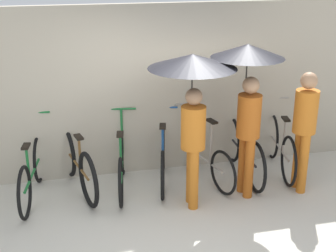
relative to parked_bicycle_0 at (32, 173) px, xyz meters
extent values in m
plane|color=beige|center=(1.85, -1.34, -0.37)|extent=(30.00, 30.00, 0.00)
cube|color=#B2A893|center=(1.85, 0.54, 0.91)|extent=(11.71, 0.12, 2.55)
torus|color=black|center=(0.08, 0.51, -0.02)|extent=(0.15, 0.70, 0.70)
torus|color=black|center=(-0.08, -0.53, -0.02)|extent=(0.15, 0.70, 0.70)
cylinder|color=#19662D|center=(0.00, -0.01, -0.02)|extent=(0.19, 1.04, 0.04)
cylinder|color=#19662D|center=(-0.03, -0.19, 0.22)|extent=(0.04, 0.04, 0.48)
cube|color=black|center=(-0.03, -0.19, 0.48)|extent=(0.12, 0.21, 0.03)
cylinder|color=#19662D|center=(0.08, 0.51, 0.34)|extent=(0.04, 0.04, 0.72)
cylinder|color=#19662D|center=(0.08, 0.51, 0.70)|extent=(0.44, 0.09, 0.03)
torus|color=black|center=(0.50, 0.61, 0.01)|extent=(0.23, 0.76, 0.77)
torus|color=black|center=(0.73, -0.41, 0.01)|extent=(0.23, 0.76, 0.77)
cylinder|color=brown|center=(0.62, 0.10, 0.01)|extent=(0.27, 1.03, 0.04)
cylinder|color=brown|center=(0.66, -0.08, 0.25)|extent=(0.04, 0.04, 0.48)
cube|color=black|center=(0.66, -0.08, 0.50)|extent=(0.13, 0.22, 0.03)
cylinder|color=brown|center=(0.50, 0.61, 0.33)|extent=(0.04, 0.04, 0.64)
cylinder|color=brown|center=(0.50, 0.61, 0.65)|extent=(0.44, 0.13, 0.03)
torus|color=black|center=(1.32, 0.47, -0.03)|extent=(0.16, 0.68, 0.68)
torus|color=black|center=(1.15, -0.52, -0.03)|extent=(0.16, 0.68, 0.68)
cylinder|color=#19662D|center=(1.24, -0.02, -0.03)|extent=(0.21, 0.99, 0.04)
cylinder|color=#19662D|center=(1.21, -0.19, 0.24)|extent=(0.04, 0.04, 0.55)
cube|color=black|center=(1.21, -0.19, 0.53)|extent=(0.12, 0.21, 0.03)
cylinder|color=#19662D|center=(1.32, 0.47, 0.32)|extent=(0.04, 0.04, 0.70)
cylinder|color=#19662D|center=(1.32, 0.47, 0.67)|extent=(0.44, 0.10, 0.03)
torus|color=black|center=(1.97, 0.52, -0.03)|extent=(0.21, 0.68, 0.69)
torus|color=black|center=(1.74, -0.44, -0.03)|extent=(0.21, 0.68, 0.69)
cylinder|color=#19478C|center=(1.85, 0.04, -0.03)|extent=(0.26, 0.97, 0.04)
cylinder|color=#19478C|center=(1.81, -0.13, 0.27)|extent=(0.04, 0.04, 0.59)
cube|color=black|center=(1.81, -0.13, 0.57)|extent=(0.13, 0.22, 0.03)
cylinder|color=#19478C|center=(1.97, 0.52, 0.30)|extent=(0.04, 0.04, 0.66)
cylinder|color=#19478C|center=(1.97, 0.52, 0.63)|extent=(0.43, 0.13, 0.03)
torus|color=black|center=(2.35, 0.51, -0.05)|extent=(0.19, 0.64, 0.65)
torus|color=black|center=(2.59, -0.52, -0.05)|extent=(0.19, 0.64, 0.65)
cylinder|color=#A59E93|center=(2.47, 0.00, -0.05)|extent=(0.27, 1.04, 0.04)
cylinder|color=#A59E93|center=(2.51, -0.18, 0.27)|extent=(0.04, 0.04, 0.64)
cube|color=black|center=(2.51, -0.18, 0.61)|extent=(0.13, 0.22, 0.03)
cylinder|color=#A59E93|center=(2.35, 0.51, 0.32)|extent=(0.04, 0.04, 0.73)
cylinder|color=#A59E93|center=(2.35, 0.51, 0.68)|extent=(0.44, 0.13, 0.03)
torus|color=black|center=(3.12, 0.53, 0.00)|extent=(0.08, 0.75, 0.75)
torus|color=black|center=(3.06, -0.55, 0.00)|extent=(0.08, 0.75, 0.75)
cylinder|color=black|center=(3.09, -0.01, 0.00)|extent=(0.09, 1.08, 0.04)
cylinder|color=black|center=(3.08, -0.20, 0.26)|extent=(0.04, 0.04, 0.51)
cube|color=black|center=(3.08, -0.20, 0.53)|extent=(0.10, 0.20, 0.03)
cylinder|color=black|center=(3.12, 0.53, 0.32)|extent=(0.04, 0.04, 0.64)
cylinder|color=black|center=(3.12, 0.53, 0.64)|extent=(0.44, 0.05, 0.03)
torus|color=black|center=(3.81, 0.51, 0.00)|extent=(0.19, 0.74, 0.75)
torus|color=black|center=(3.61, -0.47, 0.00)|extent=(0.19, 0.74, 0.75)
cylinder|color=#A59E93|center=(3.71, 0.02, 0.00)|extent=(0.24, 0.99, 0.04)
cylinder|color=#A59E93|center=(3.67, -0.15, 0.26)|extent=(0.04, 0.04, 0.52)
cube|color=black|center=(3.67, -0.15, 0.54)|extent=(0.13, 0.21, 0.03)
cylinder|color=#A59E93|center=(3.81, 0.51, 0.33)|extent=(0.04, 0.04, 0.65)
cylinder|color=#A59E93|center=(3.81, 0.51, 0.66)|extent=(0.44, 0.12, 0.03)
cylinder|color=#C66B1E|center=(2.07, -0.81, 0.04)|extent=(0.13, 0.13, 0.83)
cylinder|color=#C66B1E|center=(2.09, -0.63, 0.04)|extent=(0.13, 0.13, 0.83)
cylinder|color=#C66B1E|center=(2.08, -0.72, 0.74)|extent=(0.32, 0.32, 0.57)
sphere|color=#997051|center=(2.08, -0.72, 1.16)|extent=(0.22, 0.22, 0.22)
cylinder|color=#332D28|center=(2.09, -0.58, 1.13)|extent=(0.02, 0.02, 0.71)
cone|color=black|center=(2.09, -0.58, 1.57)|extent=(1.13, 1.13, 0.18)
cylinder|color=#B25619|center=(2.90, -0.69, 0.06)|extent=(0.13, 0.13, 0.87)
cylinder|color=#B25619|center=(2.88, -0.51, 0.06)|extent=(0.13, 0.13, 0.87)
cylinder|color=#B25619|center=(2.89, -0.60, 0.79)|extent=(0.32, 0.32, 0.59)
sphere|color=tan|center=(2.89, -0.60, 1.22)|extent=(0.23, 0.23, 0.23)
cylinder|color=#332D28|center=(2.88, -0.46, 1.19)|extent=(0.02, 0.02, 0.73)
cone|color=black|center=(2.88, -0.46, 1.64)|extent=(0.97, 0.97, 0.18)
cylinder|color=#C66B1E|center=(3.69, -0.73, 0.07)|extent=(0.13, 0.13, 0.88)
cylinder|color=#C66B1E|center=(3.70, -0.55, 0.07)|extent=(0.13, 0.13, 0.88)
cylinder|color=#C66B1E|center=(3.70, -0.64, 0.81)|extent=(0.32, 0.32, 0.60)
sphere|color=tan|center=(3.70, -0.64, 1.24)|extent=(0.23, 0.23, 0.23)
camera|label=1|loc=(0.47, -6.07, 2.83)|focal=50.00mm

